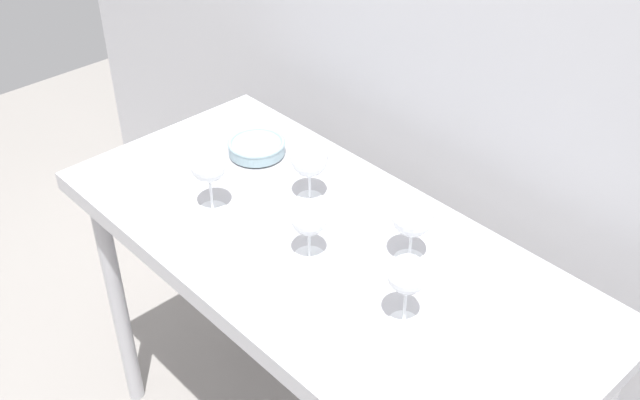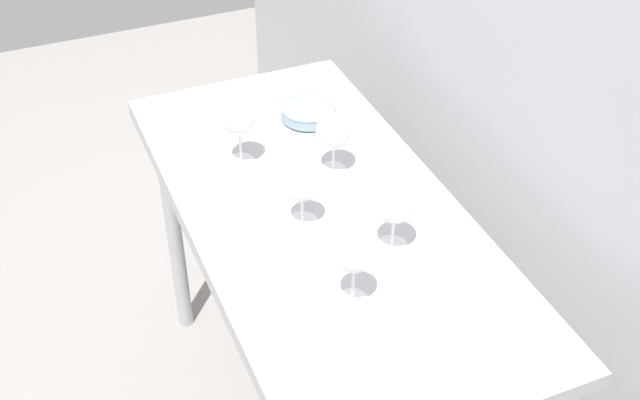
% 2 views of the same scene
% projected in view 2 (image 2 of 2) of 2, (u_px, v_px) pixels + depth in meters
% --- Properties ---
extents(back_wall, '(3.80, 0.04, 2.60)m').
position_uv_depth(back_wall, '(517.00, 27.00, 1.99)').
color(back_wall, '#B6B6BB').
rests_on(back_wall, ground_plane).
extents(steel_counter, '(1.40, 0.65, 0.90)m').
position_uv_depth(steel_counter, '(322.00, 243.00, 2.15)').
color(steel_counter, '#AFAFB4').
rests_on(steel_counter, ground_plane).
extents(wine_glass_far_right, '(0.09, 0.09, 0.17)m').
position_uv_depth(wine_glass_far_right, '(395.00, 205.00, 1.90)').
color(wine_glass_far_right, white).
rests_on(wine_glass_far_right, steel_counter).
extents(wine_glass_near_center, '(0.08, 0.08, 0.16)m').
position_uv_depth(wine_glass_near_center, '(302.00, 185.00, 1.98)').
color(wine_glass_near_center, white).
rests_on(wine_glass_near_center, steel_counter).
extents(wine_glass_near_left, '(0.09, 0.09, 0.18)m').
position_uv_depth(wine_glass_near_left, '(239.00, 119.00, 2.17)').
color(wine_glass_near_left, white).
rests_on(wine_glass_near_left, steel_counter).
extents(wine_glass_near_right, '(0.08, 0.08, 0.17)m').
position_uv_depth(wine_glass_near_right, '(354.00, 255.00, 1.76)').
color(wine_glass_near_right, white).
rests_on(wine_glass_near_right, steel_counter).
extents(wine_glass_far_left, '(0.09, 0.09, 0.17)m').
position_uv_depth(wine_glass_far_left, '(334.00, 132.00, 2.15)').
color(wine_glass_far_left, white).
rests_on(wine_glass_far_left, steel_counter).
extents(tasting_sheet_upper, '(0.25, 0.29, 0.00)m').
position_uv_depth(tasting_sheet_upper, '(468.00, 302.00, 1.83)').
color(tasting_sheet_upper, white).
rests_on(tasting_sheet_upper, steel_counter).
extents(tasting_bowl, '(0.16, 0.16, 0.04)m').
position_uv_depth(tasting_bowl, '(309.00, 111.00, 2.40)').
color(tasting_bowl, '#4C4C4C').
rests_on(tasting_bowl, steel_counter).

